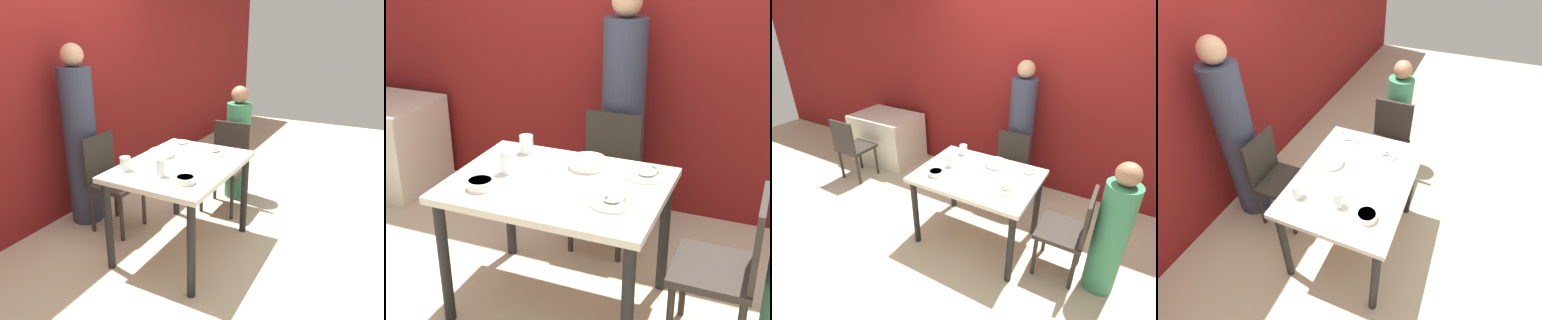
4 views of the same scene
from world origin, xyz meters
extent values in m
plane|color=beige|center=(0.00, 0.00, 0.00)|extent=(10.00, 10.00, 0.00)
cube|color=maroon|center=(0.00, 1.34, 1.35)|extent=(10.00, 0.06, 2.70)
cube|color=beige|center=(0.00, 0.00, 0.75)|extent=(1.12, 0.83, 0.04)
cylinder|color=black|center=(-0.50, -0.35, 0.36)|extent=(0.06, 0.06, 0.73)
cylinder|color=black|center=(0.50, -0.35, 0.36)|extent=(0.06, 0.06, 0.73)
cylinder|color=black|center=(-0.50, 0.35, 0.36)|extent=(0.06, 0.06, 0.73)
cylinder|color=black|center=(0.50, 0.35, 0.36)|extent=(0.06, 0.06, 0.73)
cube|color=#2D2823|center=(0.01, 0.68, 0.44)|extent=(0.40, 0.40, 0.04)
cube|color=#2D2823|center=(0.01, 0.87, 0.67)|extent=(0.38, 0.03, 0.41)
cylinder|color=#2D2823|center=(-0.15, 0.52, 0.21)|extent=(0.04, 0.04, 0.42)
cylinder|color=#2D2823|center=(0.18, 0.52, 0.21)|extent=(0.04, 0.04, 0.42)
cylinder|color=#2D2823|center=(-0.15, 0.85, 0.21)|extent=(0.04, 0.04, 0.42)
cylinder|color=#2D2823|center=(0.18, 0.85, 0.21)|extent=(0.04, 0.04, 0.42)
cube|color=#2D2823|center=(0.83, -0.01, 0.44)|extent=(0.40, 0.40, 0.04)
cube|color=#2D2823|center=(1.02, -0.01, 0.67)|extent=(0.03, 0.38, 0.41)
cylinder|color=#2D2823|center=(0.67, 0.16, 0.21)|extent=(0.04, 0.04, 0.42)
cylinder|color=#2D2823|center=(0.67, -0.17, 0.21)|extent=(0.04, 0.04, 0.42)
cylinder|color=#2D2823|center=(1.00, 0.16, 0.21)|extent=(0.04, 0.04, 0.42)
cylinder|color=#2D2823|center=(1.00, -0.17, 0.21)|extent=(0.04, 0.04, 0.42)
cylinder|color=#33384C|center=(0.01, 1.07, 0.73)|extent=(0.29, 0.29, 1.45)
sphere|color=tan|center=(0.01, 1.07, 1.55)|extent=(0.20, 0.20, 0.20)
cylinder|color=#387F56|center=(1.20, -0.01, 0.52)|extent=(0.25, 0.25, 1.03)
sphere|color=#9E7051|center=(1.20, -0.01, 1.12)|extent=(0.18, 0.18, 0.18)
cylinder|color=white|center=(0.07, 0.23, 0.79)|extent=(0.20, 0.20, 0.05)
cylinder|color=#BC5123|center=(0.07, 0.23, 0.82)|extent=(0.18, 0.18, 0.01)
cylinder|color=white|center=(0.33, -0.12, 0.78)|extent=(0.22, 0.22, 0.02)
ellipsoid|color=white|center=(0.34, -0.12, 0.80)|extent=(0.09, 0.09, 0.03)
cone|color=orange|center=(0.39, -0.10, 0.79)|extent=(0.02, 0.02, 0.02)
cone|color=orange|center=(0.33, -0.15, 0.80)|extent=(0.02, 0.02, 0.03)
sphere|color=#2D702D|center=(0.32, -0.15, 0.80)|extent=(0.03, 0.03, 0.03)
cone|color=orange|center=(0.36, -0.07, 0.80)|extent=(0.02, 0.02, 0.02)
cylinder|color=white|center=(0.41, 0.24, 0.78)|extent=(0.22, 0.22, 0.02)
ellipsoid|color=white|center=(0.41, 0.23, 0.80)|extent=(0.11, 0.11, 0.03)
sphere|color=#2D702D|center=(0.43, 0.28, 0.80)|extent=(0.03, 0.03, 0.03)
cone|color=orange|center=(0.46, 0.25, 0.80)|extent=(0.02, 0.02, 0.03)
cylinder|color=white|center=(-0.33, -0.22, 0.79)|extent=(0.13, 0.13, 0.05)
cylinder|color=white|center=(-0.33, -0.22, 0.81)|extent=(0.12, 0.12, 0.01)
cylinder|color=silver|center=(-0.30, 0.00, 0.83)|extent=(0.07, 0.07, 0.13)
cylinder|color=silver|center=(-0.33, 0.29, 0.82)|extent=(0.08, 0.08, 0.11)
cube|color=white|center=(0.10, -0.14, 0.77)|extent=(0.14, 0.14, 0.01)
cube|color=silver|center=(-0.08, 0.06, 0.77)|extent=(0.18, 0.05, 0.01)
cube|color=silver|center=(-0.15, 0.31, 0.77)|extent=(0.18, 0.05, 0.01)
cube|color=beige|center=(-2.02, 0.90, 0.36)|extent=(0.95, 0.67, 0.73)
cube|color=#2D2823|center=(-2.02, 0.29, 0.44)|extent=(0.40, 0.40, 0.04)
cube|color=#2D2823|center=(-2.02, 0.11, 0.67)|extent=(0.38, 0.03, 0.41)
cylinder|color=#2D2823|center=(-1.86, 0.46, 0.21)|extent=(0.04, 0.04, 0.42)
cylinder|color=#2D2823|center=(-2.19, 0.46, 0.21)|extent=(0.04, 0.04, 0.42)
cylinder|color=#2D2823|center=(-1.86, 0.13, 0.21)|extent=(0.04, 0.04, 0.42)
cylinder|color=#2D2823|center=(-2.19, 0.13, 0.21)|extent=(0.04, 0.04, 0.42)
camera|label=1|loc=(-2.39, -1.37, 1.79)|focal=35.00mm
camera|label=2|loc=(1.03, -2.27, 1.97)|focal=50.00mm
camera|label=3|loc=(1.10, -2.17, 2.20)|focal=28.00mm
camera|label=4|loc=(-1.51, -0.59, 2.28)|focal=28.00mm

